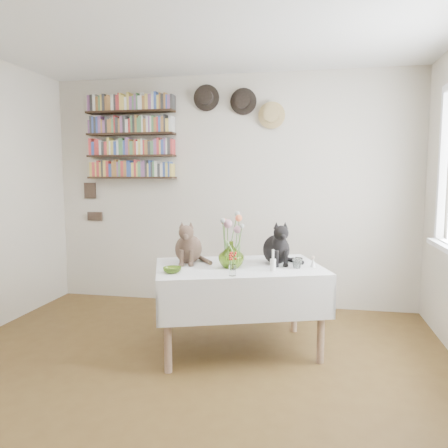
% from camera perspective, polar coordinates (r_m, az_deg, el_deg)
% --- Properties ---
extents(room, '(4.08, 4.58, 2.58)m').
position_cam_1_polar(room, '(2.61, -8.15, 2.38)').
color(room, brown).
rests_on(room, ground).
extents(dining_table, '(1.52, 1.23, 0.70)m').
position_cam_1_polar(dining_table, '(3.57, 1.90, -8.17)').
color(dining_table, white).
rests_on(dining_table, room).
extents(tabby_cat, '(0.28, 0.34, 0.36)m').
position_cam_1_polar(tabby_cat, '(3.64, -4.66, -2.24)').
color(tabby_cat, brown).
rests_on(tabby_cat, dining_table).
extents(black_cat, '(0.33, 0.37, 0.36)m').
position_cam_1_polar(black_cat, '(3.62, 6.85, -2.29)').
color(black_cat, black).
rests_on(black_cat, dining_table).
extents(flower_vase, '(0.26, 0.26, 0.21)m').
position_cam_1_polar(flower_vase, '(3.43, 0.95, -4.02)').
color(flower_vase, '#95C03C').
rests_on(flower_vase, dining_table).
extents(green_bowl, '(0.15, 0.15, 0.04)m').
position_cam_1_polar(green_bowl, '(3.30, -6.78, -5.99)').
color(green_bowl, '#95C03C').
rests_on(green_bowl, dining_table).
extents(drinking_glass, '(0.11, 0.11, 0.08)m').
position_cam_1_polar(drinking_glass, '(3.48, 9.52, -5.05)').
color(drinking_glass, white).
rests_on(drinking_glass, dining_table).
extents(candlestick, '(0.05, 0.05, 0.16)m').
position_cam_1_polar(candlestick, '(3.36, 6.41, -5.17)').
color(candlestick, white).
rests_on(candlestick, dining_table).
extents(berry_jar, '(0.05, 0.05, 0.21)m').
position_cam_1_polar(berry_jar, '(3.17, 1.12, -5.16)').
color(berry_jar, white).
rests_on(berry_jar, dining_table).
extents(porcelain_figurine, '(0.05, 0.05, 0.09)m').
position_cam_1_polar(porcelain_figurine, '(3.54, 11.55, -4.91)').
color(porcelain_figurine, white).
rests_on(porcelain_figurine, dining_table).
extents(flower_bouquet, '(0.17, 0.13, 0.39)m').
position_cam_1_polar(flower_bouquet, '(3.41, 1.00, -0.11)').
color(flower_bouquet, '#4C7233').
rests_on(flower_bouquet, flower_vase).
extents(bookshelf_unit, '(1.00, 0.16, 0.91)m').
position_cam_1_polar(bookshelf_unit, '(5.03, -12.07, 10.99)').
color(bookshelf_unit, black).
rests_on(bookshelf_unit, room).
extents(wall_hats, '(0.98, 0.09, 0.48)m').
position_cam_1_polar(wall_hats, '(4.76, 2.09, 15.34)').
color(wall_hats, black).
rests_on(wall_hats, room).
extents(wall_art_plaques, '(0.21, 0.02, 0.44)m').
position_cam_1_polar(wall_art_plaques, '(5.31, -16.85, 2.86)').
color(wall_art_plaques, '#38281E').
rests_on(wall_art_plaques, room).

